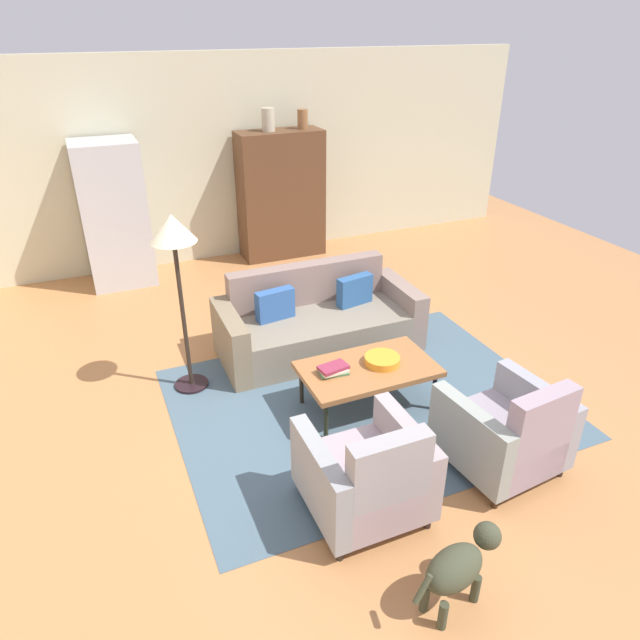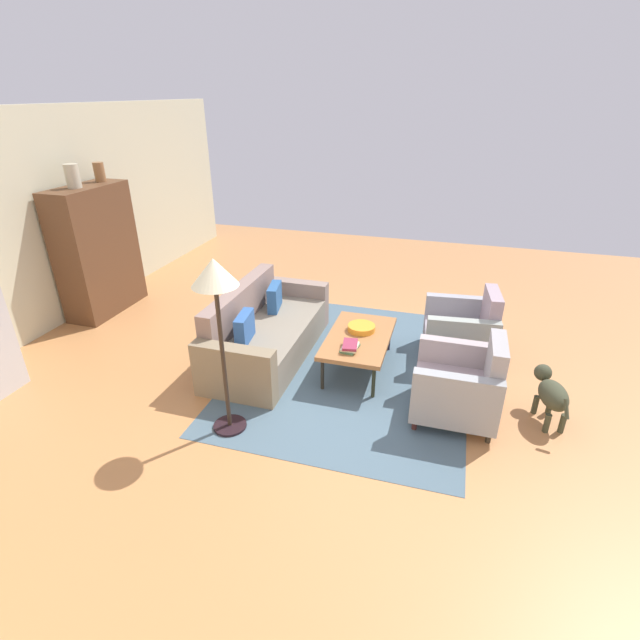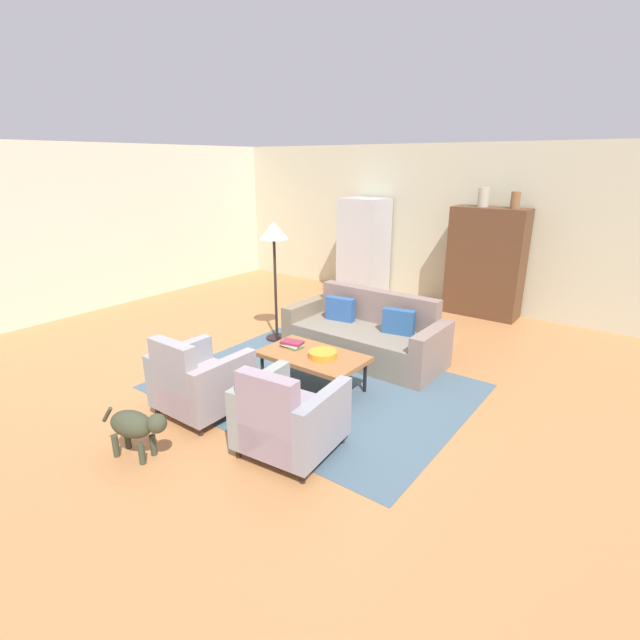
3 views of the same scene
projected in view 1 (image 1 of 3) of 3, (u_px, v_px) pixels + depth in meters
ground_plane at (346, 410)px, 5.26m from camera, size 11.48×11.48×0.00m
wall_back at (218, 160)px, 8.07m from camera, size 9.57×0.12×2.80m
area_rug at (364, 402)px, 5.35m from camera, size 3.40×2.60×0.01m
couch at (316, 323)px, 6.14m from camera, size 2.11×0.92×0.86m
coffee_table at (368, 370)px, 5.13m from camera, size 1.20×0.70×0.43m
armchair_left at (368, 478)px, 3.99m from camera, size 0.80×0.80×0.88m
armchair_right at (508, 434)px, 4.41m from camera, size 0.87×0.87×0.88m
fruit_bowl at (382, 360)px, 5.14m from camera, size 0.32×0.32×0.07m
book_stack at (333, 369)px, 5.00m from camera, size 0.27×0.19×0.07m
cabinet at (281, 195)px, 8.30m from camera, size 1.20×0.51×1.80m
vase_tall at (268, 120)px, 7.76m from camera, size 0.18×0.18×0.30m
vase_round at (303, 119)px, 7.94m from camera, size 0.14×0.14×0.26m
refrigerator at (114, 215)px, 7.40m from camera, size 0.80×0.73×1.85m
floor_lamp at (174, 245)px, 4.93m from camera, size 0.40×0.40×1.72m
dog at (459, 565)px, 3.39m from camera, size 0.70×0.34×0.48m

